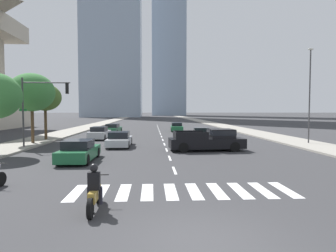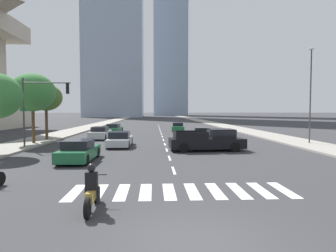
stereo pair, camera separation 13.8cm
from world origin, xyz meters
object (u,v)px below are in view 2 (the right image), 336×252
(sedan_silver_4, at_px, (120,140))
(street_tree_second, at_px, (33,92))
(motorcycle_lead, at_px, (92,192))
(sedan_green_0, at_px, (202,134))
(sedan_green_5, at_px, (114,129))
(street_tree_third, at_px, (46,98))
(sedan_silver_1, at_px, (100,133))
(pickup_truck, at_px, (210,140))
(sedan_green_2, at_px, (79,151))
(street_lamp_east, at_px, (311,89))
(traffic_signal_far, at_px, (41,100))
(sedan_green_3, at_px, (178,127))

(sedan_silver_4, distance_m, street_tree_second, 9.36)
(motorcycle_lead, xyz_separation_m, sedan_green_0, (7.15, 22.55, 0.00))
(sedan_silver_4, xyz_separation_m, sedan_green_5, (-2.42, 14.34, 0.01))
(sedan_green_5, relative_size, street_tree_third, 0.79)
(sedan_silver_1, relative_size, sedan_silver_4, 0.97)
(sedan_green_5, bearing_deg, street_tree_third, 151.70)
(pickup_truck, xyz_separation_m, street_tree_third, (-15.44, 8.51, 3.63))
(sedan_silver_1, xyz_separation_m, sedan_green_2, (1.21, -14.24, -0.01))
(sedan_green_0, xyz_separation_m, street_lamp_east, (8.99, -5.44, 4.47))
(sedan_silver_1, relative_size, traffic_signal_far, 0.79)
(street_lamp_east, relative_size, street_tree_second, 1.35)
(sedan_green_0, height_order, street_tree_third, street_tree_third)
(sedan_green_2, relative_size, street_lamp_east, 0.52)
(pickup_truck, relative_size, sedan_green_0, 1.35)
(sedan_green_0, height_order, sedan_green_5, sedan_green_5)
(sedan_green_3, bearing_deg, street_tree_second, -39.25)
(street_lamp_east, bearing_deg, street_tree_third, 169.08)
(traffic_signal_far, height_order, street_tree_second, street_tree_second)
(sedan_silver_4, bearing_deg, sedan_silver_1, 23.20)
(motorcycle_lead, bearing_deg, street_lamp_east, -43.92)
(sedan_green_0, xyz_separation_m, street_tree_third, (-16.27, -0.57, 3.85))
(sedan_green_2, relative_size, sedan_green_3, 0.96)
(sedan_green_3, height_order, street_tree_second, street_tree_second)
(sedan_green_3, bearing_deg, sedan_green_0, 9.98)
(street_tree_third, bearing_deg, motorcycle_lead, -67.46)
(sedan_green_5, bearing_deg, sedan_silver_4, -165.95)
(sedan_green_2, bearing_deg, street_lamp_east, -66.08)
(motorcycle_lead, distance_m, sedan_green_3, 35.40)
(pickup_truck, bearing_deg, street_tree_second, 158.55)
(street_tree_second, height_order, street_tree_third, street_tree_second)
(sedan_green_2, height_order, sedan_silver_4, sedan_green_2)
(sedan_silver_4, distance_m, sedan_green_5, 14.54)
(sedan_green_0, bearing_deg, street_lamp_east, 63.57)
(sedan_silver_1, bearing_deg, traffic_signal_far, 158.44)
(street_tree_third, bearing_deg, street_lamp_east, -10.92)
(street_tree_second, bearing_deg, traffic_signal_far, -57.69)
(sedan_green_3, bearing_deg, sedan_green_2, -15.11)
(traffic_signal_far, relative_size, street_lamp_east, 0.66)
(sedan_silver_1, relative_size, street_tree_third, 0.78)
(sedan_green_2, distance_m, street_tree_second, 12.12)
(sedan_green_3, relative_size, street_lamp_east, 0.54)
(street_lamp_east, bearing_deg, motorcycle_lead, -133.33)
(pickup_truck, height_order, street_tree_third, street_tree_third)
(sedan_green_2, bearing_deg, sedan_silver_1, 5.99)
(motorcycle_lead, xyz_separation_m, street_tree_third, (-9.12, 21.98, 3.85))
(sedan_green_5, bearing_deg, sedan_green_3, -60.87)
(traffic_signal_far, bearing_deg, sedan_green_5, 75.65)
(sedan_green_3, relative_size, traffic_signal_far, 0.82)
(sedan_green_3, relative_size, street_tree_third, 0.82)
(street_tree_second, bearing_deg, sedan_green_2, -55.57)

